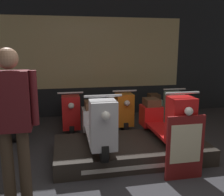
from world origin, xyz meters
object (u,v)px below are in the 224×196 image
scooter_display_left (97,124)px  price_sign_board (185,148)px  scooter_backrow_1 (70,113)px  scooter_backrow_3 (163,108)px  person_left_browsing (12,115)px  scooter_backrow_0 (19,115)px  scooter_display_right (164,120)px  scooter_backrow_2 (118,110)px

scooter_display_left → price_sign_board: bearing=-35.8°
scooter_backrow_1 → scooter_backrow_3: same height
person_left_browsing → scooter_display_left: bearing=36.9°
scooter_display_left → scooter_backrow_0: bearing=130.4°
price_sign_board → scooter_backrow_1: bearing=120.2°
person_left_browsing → price_sign_board: size_ratio=1.98×
scooter_display_right → scooter_backrow_1: size_ratio=1.00×
scooter_display_left → scooter_backrow_2: (0.69, 1.63, -0.24)m
scooter_backrow_1 → scooter_backrow_0: bearing=180.0°
scooter_backrow_1 → price_sign_board: size_ratio=1.83×
person_left_browsing → price_sign_board: (2.05, 0.03, -0.56)m
scooter_backrow_2 → price_sign_board: bearing=-81.8°
scooter_backrow_1 → scooter_backrow_2: size_ratio=1.00×
scooter_backrow_1 → scooter_backrow_3: bearing=0.0°
scooter_backrow_0 → scooter_backrow_3: 3.10m
scooter_backrow_1 → scooter_backrow_2: 1.03m
scooter_backrow_0 → price_sign_board: (2.41, -2.37, 0.09)m
scooter_backrow_0 → scooter_backrow_1: size_ratio=1.00×
scooter_backrow_3 → scooter_backrow_0: bearing=180.0°
scooter_backrow_2 → scooter_backrow_0: bearing=180.0°
scooter_display_left → scooter_backrow_1: scooter_display_left is taller
scooter_backrow_1 → price_sign_board: bearing=-59.8°
person_left_browsing → scooter_backrow_1: bearing=74.2°
scooter_backrow_2 → scooter_backrow_3: size_ratio=1.00×
scooter_display_right → price_sign_board: (-0.03, -0.74, -0.16)m
scooter_display_right → scooter_backrow_3: bearing=67.8°
scooter_backrow_1 → scooter_display_left: bearing=-77.9°
scooter_backrow_0 → price_sign_board: 3.38m
scooter_backrow_3 → scooter_backrow_2: bearing=180.0°
scooter_display_right → person_left_browsing: 2.25m
scooter_display_right → scooter_backrow_0: (-2.44, 1.63, -0.24)m
scooter_backrow_3 → price_sign_board: 2.47m
scooter_backrow_1 → scooter_backrow_2: bearing=0.0°
scooter_backrow_0 → scooter_backrow_3: bearing=0.0°
scooter_display_right → scooter_backrow_1: 2.16m
scooter_backrow_2 → person_left_browsing: person_left_browsing is taller
scooter_backrow_0 → scooter_backrow_1: (1.03, 0.00, 0.00)m
scooter_display_left → scooter_display_right: 1.05m
scooter_backrow_1 → person_left_browsing: size_ratio=0.93×
scooter_display_right → scooter_display_left: bearing=180.0°
scooter_display_left → scooter_backrow_0: 2.15m
scooter_backrow_0 → scooter_backrow_2: (2.07, 0.00, 0.00)m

